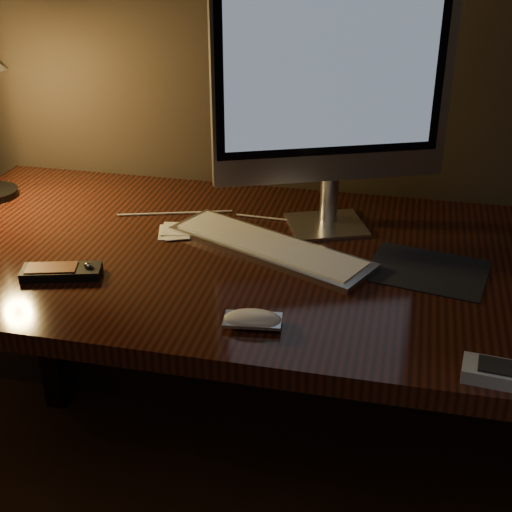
% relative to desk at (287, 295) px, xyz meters
% --- Properties ---
extents(desk, '(1.60, 0.75, 0.75)m').
position_rel_desk_xyz_m(desk, '(0.00, 0.00, 0.00)').
color(desk, black).
rests_on(desk, ground).
extents(monitor, '(0.47, 0.22, 0.52)m').
position_rel_desk_xyz_m(monitor, '(0.07, 0.09, 0.43)').
color(monitor, silver).
rests_on(monitor, desk).
extents(keyboard, '(0.46, 0.30, 0.02)m').
position_rel_desk_xyz_m(keyboard, '(-0.03, -0.05, 0.14)').
color(keyboard, silver).
rests_on(keyboard, desk).
extents(mousepad, '(0.25, 0.22, 0.00)m').
position_rel_desk_xyz_m(mousepad, '(0.29, -0.07, 0.13)').
color(mousepad, black).
rests_on(mousepad, desk).
extents(mouse, '(0.10, 0.06, 0.02)m').
position_rel_desk_xyz_m(mouse, '(0.00, -0.33, 0.14)').
color(mouse, white).
rests_on(mouse, desk).
extents(media_remote, '(0.16, 0.09, 0.03)m').
position_rel_desk_xyz_m(media_remote, '(-0.39, -0.24, 0.14)').
color(media_remote, black).
rests_on(media_remote, desk).
extents(papers, '(0.13, 0.11, 0.01)m').
position_rel_desk_xyz_m(papers, '(-0.22, -0.00, 0.13)').
color(papers, white).
rests_on(papers, desk).
extents(cable, '(0.50, 0.05, 0.00)m').
position_rel_desk_xyz_m(cable, '(-0.15, 0.08, 0.13)').
color(cable, white).
rests_on(cable, desk).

